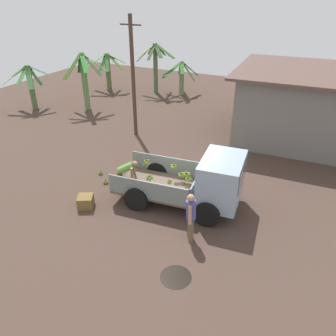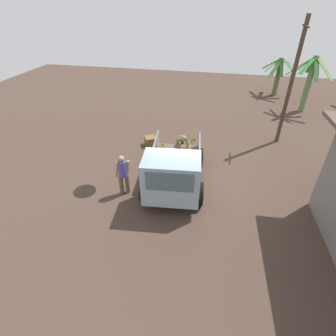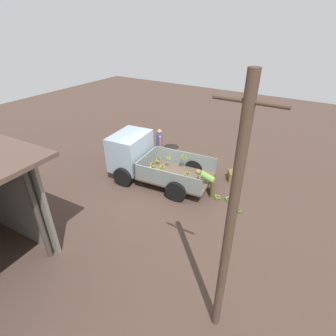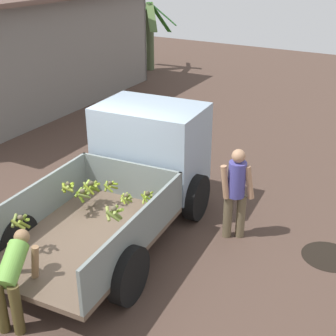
# 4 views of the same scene
# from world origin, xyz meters

# --- Properties ---
(ground) EXTENTS (36.00, 36.00, 0.00)m
(ground) POSITION_xyz_m (0.00, 0.00, 0.00)
(ground) COLOR #49362D
(mud_patch_0) EXTENTS (0.85, 0.85, 0.01)m
(mud_patch_0) POSITION_xyz_m (1.53, -3.70, 0.00)
(mud_patch_0) COLOR black
(mud_patch_0) RESTS_ON ground
(cargo_truck) EXTENTS (4.49, 2.55, 1.95)m
(cargo_truck) POSITION_xyz_m (1.13, -0.34, 1.01)
(cargo_truck) COLOR brown
(cargo_truck) RESTS_ON ground
(utility_pole) EXTENTS (1.07, 0.18, 5.69)m
(utility_pole) POSITION_xyz_m (-4.34, 4.05, 2.91)
(utility_pole) COLOR #493529
(utility_pole) RESTS_ON ground
(person_foreground_visitor) EXTENTS (0.44, 0.55, 1.62)m
(person_foreground_visitor) POSITION_xyz_m (1.28, -2.15, 0.90)
(person_foreground_visitor) COLOR brown
(person_foreground_visitor) RESTS_ON ground
(person_worker_loading) EXTENTS (0.78, 0.68, 1.15)m
(person_worker_loading) POSITION_xyz_m (-2.01, -0.53, 0.70)
(person_worker_loading) COLOR #504422
(person_worker_loading) RESTS_ON ground
(banana_bunch_on_ground_0) EXTENTS (0.23, 0.24, 0.17)m
(banana_bunch_on_ground_0) POSITION_xyz_m (-2.92, -0.63, 0.09)
(banana_bunch_on_ground_0) COLOR brown
(banana_bunch_on_ground_0) RESTS_ON ground
(banana_bunch_on_ground_1) EXTENTS (0.25, 0.25, 0.17)m
(banana_bunch_on_ground_1) POSITION_xyz_m (-2.52, -0.53, 0.09)
(banana_bunch_on_ground_1) COLOR brown
(banana_bunch_on_ground_1) RESTS_ON ground
(banana_bunch_on_ground_2) EXTENTS (0.21, 0.23, 0.17)m
(banana_bunch_on_ground_2) POSITION_xyz_m (-3.51, -0.15, 0.10)
(banana_bunch_on_ground_2) COLOR #48412F
(banana_bunch_on_ground_2) RESTS_ON ground
(wooden_crate_0) EXTENTS (0.70, 0.70, 0.43)m
(wooden_crate_0) POSITION_xyz_m (-2.61, -2.21, 0.21)
(wooden_crate_0) COLOR brown
(wooden_crate_0) RESTS_ON ground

